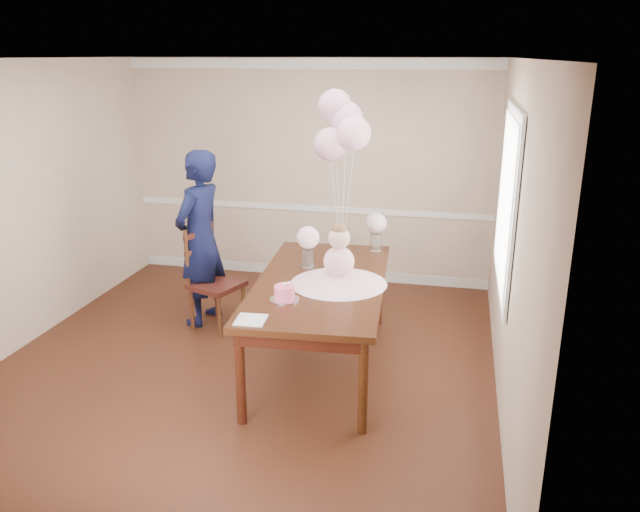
{
  "coord_description": "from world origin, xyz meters",
  "views": [
    {
      "loc": [
        1.81,
        -4.88,
        2.73
      ],
      "look_at": [
        0.67,
        0.17,
        1.05
      ],
      "focal_mm": 35.0,
      "sensor_mm": 36.0,
      "label": 1
    }
  ],
  "objects_px": {
    "dining_table_top": "(321,283)",
    "birthday_cake": "(285,292)",
    "woman": "(200,239)",
    "dining_chair_seat": "(217,285)"
  },
  "relations": [
    {
      "from": "dining_table_top",
      "to": "birthday_cake",
      "type": "distance_m",
      "value": 0.55
    },
    {
      "from": "dining_table_top",
      "to": "birthday_cake",
      "type": "relative_size",
      "value": 13.33
    },
    {
      "from": "dining_chair_seat",
      "to": "woman",
      "type": "height_order",
      "value": "woman"
    },
    {
      "from": "birthday_cake",
      "to": "woman",
      "type": "xyz_separation_m",
      "value": [
        -1.26,
        1.24,
        0.02
      ]
    },
    {
      "from": "birthday_cake",
      "to": "dining_chair_seat",
      "type": "distance_m",
      "value": 1.58
    },
    {
      "from": "dining_table_top",
      "to": "woman",
      "type": "relative_size",
      "value": 1.21
    },
    {
      "from": "dining_chair_seat",
      "to": "woman",
      "type": "xyz_separation_m",
      "value": [
        -0.21,
        0.13,
        0.45
      ]
    },
    {
      "from": "dining_table_top",
      "to": "woman",
      "type": "xyz_separation_m",
      "value": [
        -1.44,
        0.72,
        0.11
      ]
    },
    {
      "from": "birthday_cake",
      "to": "dining_chair_seat",
      "type": "height_order",
      "value": "birthday_cake"
    },
    {
      "from": "dining_table_top",
      "to": "dining_chair_seat",
      "type": "bearing_deg",
      "value": 150.24
    }
  ]
}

